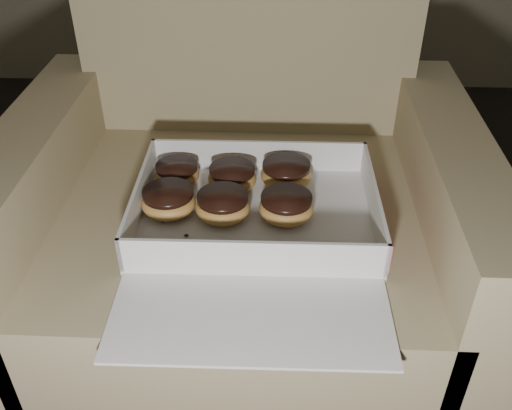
% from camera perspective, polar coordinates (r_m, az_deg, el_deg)
% --- Properties ---
extents(armchair, '(0.85, 0.72, 0.88)m').
position_cam_1_polar(armchair, '(1.14, -1.38, -2.76)').
color(armchair, '#857455').
rests_on(armchair, floor).
extents(bakery_box, '(0.41, 0.47, 0.07)m').
position_cam_1_polar(bakery_box, '(0.94, 0.12, -2.23)').
color(bakery_box, silver).
rests_on(bakery_box, armchair).
extents(donut_a, '(0.08, 0.08, 0.04)m').
position_cam_1_polar(donut_a, '(1.05, -7.89, 3.16)').
color(donut_a, '#BB9041').
rests_on(donut_a, bakery_box).
extents(donut_b, '(0.09, 0.09, 0.05)m').
position_cam_1_polar(donut_b, '(0.95, 3.04, -0.15)').
color(donut_b, '#BB9041').
rests_on(donut_b, bakery_box).
extents(donut_c, '(0.09, 0.09, 0.05)m').
position_cam_1_polar(donut_c, '(0.98, -8.73, 0.40)').
color(donut_c, '#BB9041').
rests_on(donut_c, bakery_box).
extents(donut_d, '(0.09, 0.09, 0.04)m').
position_cam_1_polar(donut_d, '(1.03, -2.39, 2.80)').
color(donut_d, '#BB9041').
rests_on(donut_d, bakery_box).
extents(donut_e, '(0.09, 0.09, 0.05)m').
position_cam_1_polar(donut_e, '(0.96, -3.33, -0.04)').
color(donut_e, '#BB9041').
rests_on(donut_e, bakery_box).
extents(donut_f, '(0.09, 0.09, 0.05)m').
position_cam_1_polar(donut_f, '(1.04, 3.04, 3.17)').
color(donut_f, '#BB9041').
rests_on(donut_f, bakery_box).
extents(crumb_a, '(0.01, 0.01, 0.00)m').
position_cam_1_polar(crumb_a, '(0.90, -6.21, -4.87)').
color(crumb_a, black).
rests_on(crumb_a, bakery_box).
extents(crumb_b, '(0.01, 0.01, 0.00)m').
position_cam_1_polar(crumb_b, '(0.96, -2.34, -1.43)').
color(crumb_b, black).
rests_on(crumb_b, bakery_box).
extents(crumb_c, '(0.01, 0.01, 0.00)m').
position_cam_1_polar(crumb_c, '(0.90, 8.28, -4.81)').
color(crumb_c, black).
rests_on(crumb_c, bakery_box).
extents(crumb_d, '(0.01, 0.01, 0.00)m').
position_cam_1_polar(crumb_d, '(0.97, -9.30, -1.61)').
color(crumb_d, black).
rests_on(crumb_d, bakery_box).
extents(crumb_e, '(0.01, 0.01, 0.00)m').
position_cam_1_polar(crumb_e, '(0.93, -6.99, -3.04)').
color(crumb_e, black).
rests_on(crumb_e, bakery_box).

